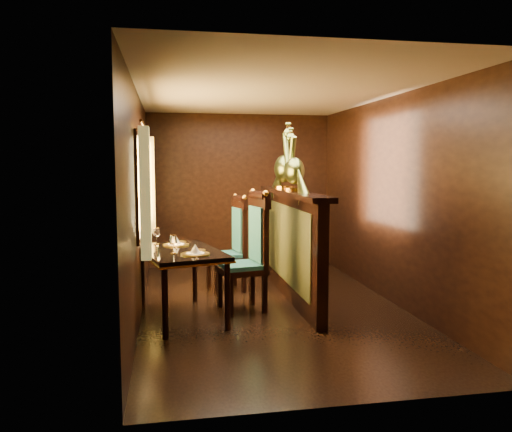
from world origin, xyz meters
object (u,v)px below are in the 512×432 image
(chair_left, at_px, (252,247))
(chair_right, at_px, (234,240))
(peacock_right, at_px, (284,157))
(peacock_left, at_px, (295,159))
(dining_table, at_px, (181,256))

(chair_left, bearing_deg, chair_right, 84.13)
(chair_right, distance_m, peacock_right, 1.30)
(peacock_left, xyz_separation_m, peacock_right, (0.00, 0.53, 0.04))
(chair_left, bearing_deg, dining_table, -176.61)
(dining_table, bearing_deg, chair_left, 0.79)
(chair_left, distance_m, peacock_right, 1.41)
(peacock_right, bearing_deg, chair_right, 164.06)
(chair_left, relative_size, peacock_right, 1.65)
(chair_right, distance_m, peacock_left, 1.44)
(peacock_left, bearing_deg, dining_table, -162.38)
(chair_left, distance_m, peacock_left, 1.18)
(peacock_left, bearing_deg, chair_left, -157.64)
(chair_right, bearing_deg, dining_table, -133.59)
(chair_left, relative_size, chair_right, 1.08)
(chair_right, height_order, peacock_left, peacock_left)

